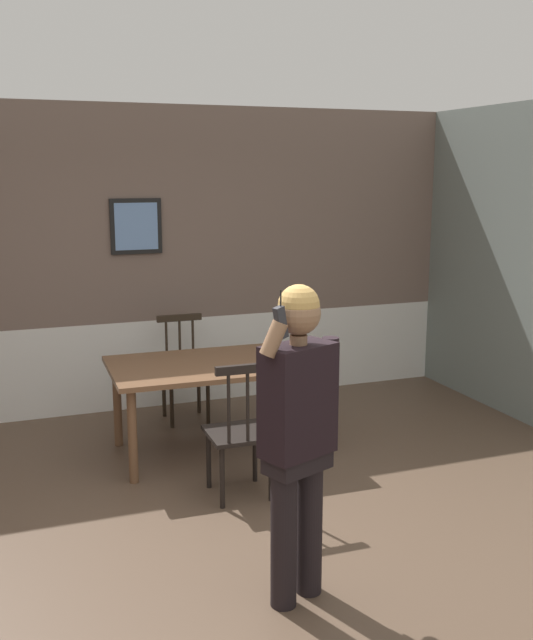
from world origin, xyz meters
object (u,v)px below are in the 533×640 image
Objects in this scene: dining_table at (208,373)px; person_figure at (299,423)px; chair_near_window at (184,371)px; chair_by_doorway at (241,431)px.

person_figure reaches higher than dining_table.
chair_near_window is 0.95× the size of chair_by_doorway.
dining_table is at bearing 89.40° from chair_near_window.
chair_by_doorway reaches higher than dining_table.
dining_table is 2.25m from person_figure.
person_figure is at bearing 87.78° from chair_near_window.
chair_by_doorway is at bearing -116.70° from person_figure.
dining_table is 0.92× the size of person_figure.
person_figure is (-0.12, -1.33, 0.51)m from chair_by_doorway.
chair_by_doorway reaches higher than chair_near_window.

